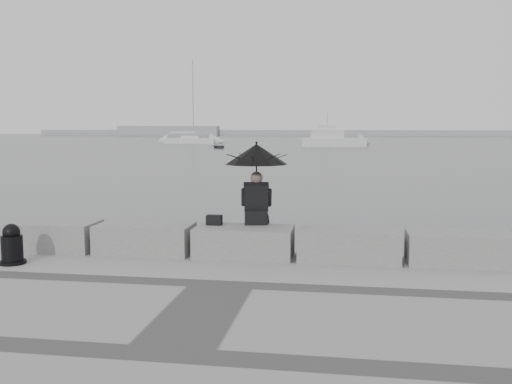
% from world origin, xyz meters
% --- Properties ---
extents(ground, '(360.00, 360.00, 0.00)m').
position_xyz_m(ground, '(0.00, 0.00, 0.00)').
color(ground, '#4A4D4F').
rests_on(ground, ground).
extents(stone_block_far_left, '(1.60, 0.80, 0.50)m').
position_xyz_m(stone_block_far_left, '(-3.40, -0.45, 0.75)').
color(stone_block_far_left, slate).
rests_on(stone_block_far_left, promenade).
extents(stone_block_left, '(1.60, 0.80, 0.50)m').
position_xyz_m(stone_block_left, '(-1.70, -0.45, 0.75)').
color(stone_block_left, slate).
rests_on(stone_block_left, promenade).
extents(stone_block_centre, '(1.60, 0.80, 0.50)m').
position_xyz_m(stone_block_centre, '(0.00, -0.45, 0.75)').
color(stone_block_centre, slate).
rests_on(stone_block_centre, promenade).
extents(stone_block_right, '(1.60, 0.80, 0.50)m').
position_xyz_m(stone_block_right, '(1.70, -0.45, 0.75)').
color(stone_block_right, slate).
rests_on(stone_block_right, promenade).
extents(stone_block_far_right, '(1.60, 0.80, 0.50)m').
position_xyz_m(stone_block_far_right, '(3.40, -0.45, 0.75)').
color(stone_block_far_right, slate).
rests_on(stone_block_far_right, promenade).
extents(seated_person, '(1.06, 1.06, 1.39)m').
position_xyz_m(seated_person, '(0.15, -0.11, 1.98)').
color(seated_person, black).
rests_on(seated_person, stone_block_centre).
extents(bag, '(0.26, 0.15, 0.17)m').
position_xyz_m(bag, '(-0.53, -0.33, 1.08)').
color(bag, black).
rests_on(bag, stone_block_centre).
extents(mooring_bollard, '(0.41, 0.41, 0.64)m').
position_xyz_m(mooring_bollard, '(-3.48, -1.51, 0.77)').
color(mooring_bollard, black).
rests_on(mooring_bollard, promenade).
extents(distant_landmass, '(180.00, 8.00, 2.80)m').
position_xyz_m(distant_landmass, '(-8.14, 154.51, 0.90)').
color(distant_landmass, '#979A9D').
rests_on(distant_landmass, ground).
extents(sailboat_left, '(7.92, 2.87, 12.90)m').
position_xyz_m(sailboat_left, '(-22.43, 76.91, 0.52)').
color(sailboat_left, silver).
rests_on(sailboat_left, ground).
extents(motor_cruiser, '(8.62, 3.78, 4.50)m').
position_xyz_m(motor_cruiser, '(-0.07, 66.33, 0.89)').
color(motor_cruiser, silver).
rests_on(motor_cruiser, ground).
extents(dinghy, '(2.96, 2.47, 0.47)m').
position_xyz_m(dinghy, '(-13.59, 58.05, 0.23)').
color(dinghy, slate).
rests_on(dinghy, ground).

